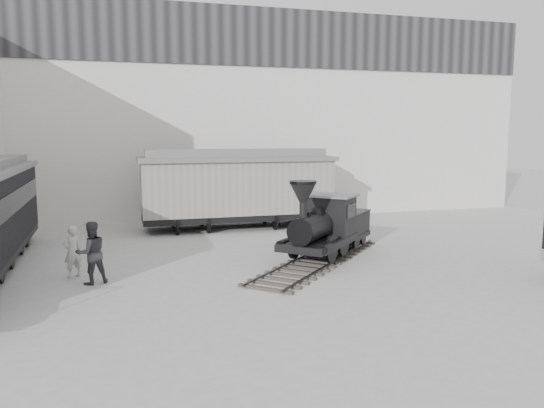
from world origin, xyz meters
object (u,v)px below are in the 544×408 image
object	(u,v)px
locomotive	(325,229)
visitor_b	(91,253)
boxcar	(237,187)
visitor_a	(73,252)

from	to	relation	value
locomotive	visitor_b	world-z (taller)	locomotive
locomotive	visitor_b	bearing A→B (deg)	-128.09
locomotive	boxcar	world-z (taller)	boxcar
locomotive	visitor_b	distance (m)	8.05
visitor_a	boxcar	bearing A→B (deg)	-167.03
visitor_b	visitor_a	bearing A→B (deg)	-75.93
locomotive	boxcar	xyz separation A→B (m)	(-1.75, 7.06, 0.91)
boxcar	visitor_a	bearing A→B (deg)	-133.21
visitor_a	visitor_b	xyz separation A→B (m)	(0.62, -0.92, 0.13)
boxcar	visitor_b	world-z (taller)	boxcar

